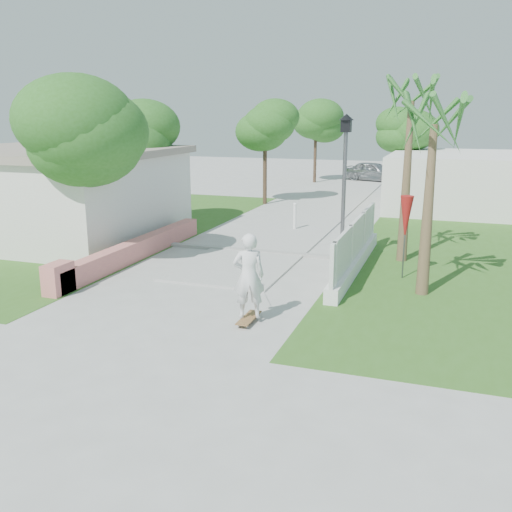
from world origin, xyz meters
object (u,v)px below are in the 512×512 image
at_px(street_lamp, 344,184).
at_px(patio_umbrella, 406,218).
at_px(bollard, 295,216).
at_px(parked_car, 373,172).
at_px(dog, 254,283).
at_px(skateboarder, 248,273).

bearing_deg(street_lamp, patio_umbrella, -27.76).
xyz_separation_m(bollard, parked_car, (0.63, 17.70, 0.08)).
bearing_deg(bollard, dog, -82.03).
distance_m(bollard, parked_car, 17.71).
bearing_deg(skateboarder, bollard, -105.34).
xyz_separation_m(bollard, dog, (1.12, -7.99, -0.36)).
xyz_separation_m(street_lamp, parked_car, (-2.07, 22.20, -1.76)).
height_order(dog, parked_car, parked_car).
height_order(street_lamp, parked_car, street_lamp).
height_order(patio_umbrella, dog, patio_umbrella).
height_order(bollard, patio_umbrella, patio_umbrella).
distance_m(skateboarder, parked_car, 27.18).
distance_m(patio_umbrella, skateboarder, 5.10).
height_order(street_lamp, patio_umbrella, street_lamp).
distance_m(dog, parked_car, 25.70).
height_order(skateboarder, parked_car, skateboarder).
bearing_deg(dog, skateboarder, -89.40).
bearing_deg(patio_umbrella, street_lamp, 152.24).
bearing_deg(dog, bollard, 84.59).
distance_m(bollard, patio_umbrella, 7.25).
bearing_deg(dog, patio_umbrella, 22.24).
bearing_deg(dog, parked_car, 77.71).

